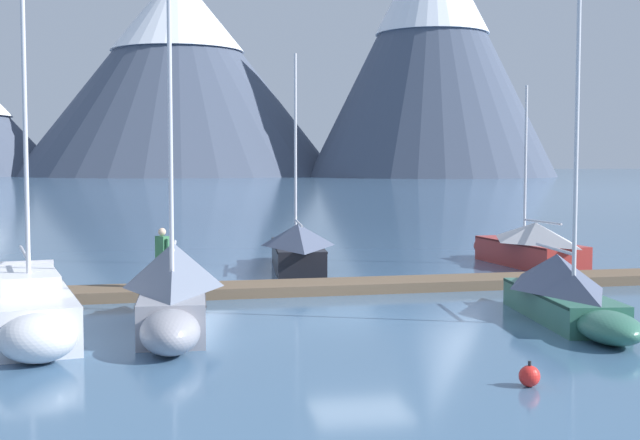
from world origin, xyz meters
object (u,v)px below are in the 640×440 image
object	(u,v)px
sailboat_far_berth	(527,244)
person_on_dock	(162,254)
sailboat_second_berth	(173,291)
mooring_buoy_channel_marker	(529,376)
sailboat_nearest_berth	(29,310)
sailboat_mid_dock_port	(297,247)
sailboat_mid_dock_starboard	(565,291)

from	to	relation	value
sailboat_far_berth	person_on_dock	size ratio (longest dim) A/B	3.95
sailboat_second_berth	person_on_dock	xyz separation A→B (m)	(-0.26, 4.98, 0.33)
sailboat_second_berth	mooring_buoy_channel_marker	xyz separation A→B (m)	(6.02, -6.00, -0.74)
sailboat_nearest_berth	person_on_dock	size ratio (longest dim) A/B	5.55
sailboat_nearest_berth	sailboat_mid_dock_port	size ratio (longest dim) A/B	1.21
sailboat_mid_dock_starboard	mooring_buoy_channel_marker	xyz separation A→B (m)	(-3.34, -5.60, -0.55)
sailboat_second_berth	sailboat_far_berth	size ratio (longest dim) A/B	1.37
sailboat_second_berth	sailboat_far_berth	world-z (taller)	sailboat_second_berth
sailboat_second_berth	person_on_dock	bearing A→B (deg)	93.04
sailboat_second_berth	sailboat_mid_dock_starboard	distance (m)	9.37
sailboat_mid_dock_starboard	person_on_dock	distance (m)	11.04
sailboat_mid_dock_port	mooring_buoy_channel_marker	world-z (taller)	sailboat_mid_dock_port
sailboat_nearest_berth	mooring_buoy_channel_marker	size ratio (longest dim) A/B	20.83
sailboat_mid_dock_starboard	mooring_buoy_channel_marker	distance (m)	6.54
person_on_dock	mooring_buoy_channel_marker	distance (m)	12.69
sailboat_nearest_berth	person_on_dock	bearing A→B (deg)	61.43
sailboat_nearest_berth	sailboat_mid_dock_starboard	size ratio (longest dim) A/B	1.15
person_on_dock	mooring_buoy_channel_marker	bearing A→B (deg)	-60.22
person_on_dock	mooring_buoy_channel_marker	world-z (taller)	person_on_dock
sailboat_mid_dock_starboard	mooring_buoy_channel_marker	world-z (taller)	sailboat_mid_dock_starboard
sailboat_mid_dock_port	person_on_dock	distance (m)	7.46
sailboat_nearest_berth	sailboat_far_berth	bearing A→B (deg)	33.34
sailboat_nearest_berth	sailboat_mid_dock_starboard	xyz separation A→B (m)	(12.47, -0.15, 0.11)
person_on_dock	mooring_buoy_channel_marker	size ratio (longest dim) A/B	3.75
sailboat_nearest_berth	sailboat_mid_dock_starboard	world-z (taller)	sailboat_nearest_berth
sailboat_nearest_berth	sailboat_second_berth	bearing A→B (deg)	4.60
sailboat_second_berth	sailboat_mid_dock_port	distance (m)	11.63
sailboat_mid_dock_starboard	sailboat_far_berth	distance (m)	11.39
sailboat_far_berth	mooring_buoy_channel_marker	distance (m)	17.83
sailboat_mid_dock_port	sailboat_far_berth	distance (m)	8.61
sailboat_nearest_berth	sailboat_second_berth	size ratio (longest dim) A/B	1.02
sailboat_mid_dock_port	person_on_dock	size ratio (longest dim) A/B	4.59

